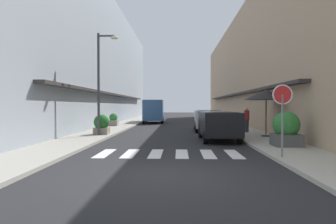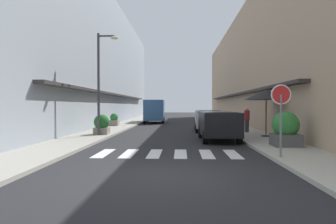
# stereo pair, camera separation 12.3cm
# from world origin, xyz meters

# --- Properties ---
(ground_plane) EXTENTS (112.31, 112.31, 0.00)m
(ground_plane) POSITION_xyz_m (0.00, 20.42, 0.00)
(ground_plane) COLOR #232326
(sidewalk_left) EXTENTS (2.36, 71.47, 0.12)m
(sidewalk_left) POSITION_xyz_m (-4.61, 20.42, 0.06)
(sidewalk_left) COLOR #9E998E
(sidewalk_left) RESTS_ON ground_plane
(sidewalk_right) EXTENTS (2.36, 71.47, 0.12)m
(sidewalk_right) POSITION_xyz_m (4.61, 20.42, 0.06)
(sidewalk_right) COLOR #ADA899
(sidewalk_right) RESTS_ON ground_plane
(building_row_left) EXTENTS (5.50, 47.94, 11.94)m
(building_row_left) POSITION_xyz_m (-8.29, 21.97, 5.97)
(building_row_left) COLOR #939EA8
(building_row_left) RESTS_ON ground_plane
(building_row_right) EXTENTS (5.50, 47.94, 10.35)m
(building_row_right) POSITION_xyz_m (8.29, 21.97, 5.17)
(building_row_right) COLOR tan
(building_row_right) RESTS_ON ground_plane
(crosswalk) EXTENTS (5.20, 2.20, 0.01)m
(crosswalk) POSITION_xyz_m (-0.00, 3.62, 0.01)
(crosswalk) COLOR silver
(crosswalk) RESTS_ON ground_plane
(parked_car_near) EXTENTS (1.85, 4.11, 1.47)m
(parked_car_near) POSITION_xyz_m (2.38, 8.03, 0.92)
(parked_car_near) COLOR black
(parked_car_near) RESTS_ON ground_plane
(parked_car_mid) EXTENTS (1.89, 4.39, 1.47)m
(parked_car_mid) POSITION_xyz_m (2.38, 13.99, 0.92)
(parked_car_mid) COLOR silver
(parked_car_mid) RESTS_ON ground_plane
(delivery_van) EXTENTS (2.14, 5.46, 2.37)m
(delivery_van) POSITION_xyz_m (-2.23, 24.67, 1.41)
(delivery_van) COLOR #33598C
(delivery_van) RESTS_ON ground_plane
(round_street_sign) EXTENTS (0.65, 0.07, 2.33)m
(round_street_sign) POSITION_xyz_m (3.69, 2.31, 1.90)
(round_street_sign) COLOR slate
(round_street_sign) RESTS_ON sidewalk_right
(street_lamp) EXTENTS (1.19, 0.28, 5.70)m
(street_lamp) POSITION_xyz_m (-3.94, 9.57, 3.58)
(street_lamp) COLOR #38383D
(street_lamp) RESTS_ON sidewalk_left
(cafe_umbrella) EXTENTS (2.37, 2.37, 2.52)m
(cafe_umbrella) POSITION_xyz_m (5.07, 9.23, 2.35)
(cafe_umbrella) COLOR #262626
(cafe_umbrella) RESTS_ON sidewalk_right
(planter_corner) EXTENTS (1.08, 1.08, 1.42)m
(planter_corner) POSITION_xyz_m (4.77, 5.12, 0.80)
(planter_corner) COLOR #4C4C4C
(planter_corner) RESTS_ON sidewalk_right
(planter_midblock) EXTENTS (0.90, 0.90, 1.15)m
(planter_midblock) POSITION_xyz_m (-4.11, 10.19, 0.69)
(planter_midblock) COLOR gray
(planter_midblock) RESTS_ON sidewalk_left
(planter_far) EXTENTS (0.75, 0.75, 1.03)m
(planter_far) POSITION_xyz_m (-5.05, 17.96, 0.60)
(planter_far) COLOR gray
(planter_far) RESTS_ON sidewalk_left
(pedestrian_walking_near) EXTENTS (0.34, 0.34, 1.57)m
(pedestrian_walking_near) POSITION_xyz_m (4.59, 11.82, 0.94)
(pedestrian_walking_near) COLOR #282B33
(pedestrian_walking_near) RESTS_ON sidewalk_right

